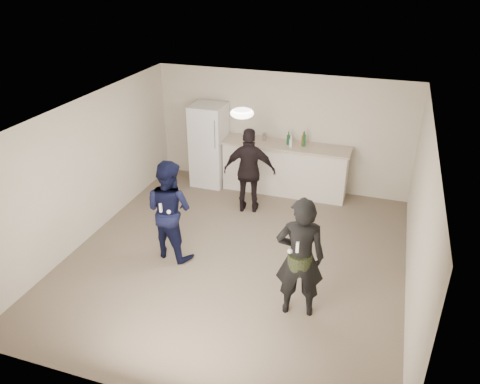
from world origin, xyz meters
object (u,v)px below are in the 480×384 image
(man, at_px, (169,210))
(woman, at_px, (300,258))
(spectator, at_px, (250,171))
(counter, at_px, (285,169))
(shaker, at_px, (264,137))
(fridge, at_px, (209,145))

(man, xyz_separation_m, woman, (2.33, -0.75, 0.05))
(man, xyz_separation_m, spectator, (0.80, 1.89, -0.01))
(counter, xyz_separation_m, shaker, (-0.49, 0.09, 0.65))
(fridge, height_order, spectator, fridge)
(fridge, distance_m, spectator, 1.54)
(shaker, bearing_deg, man, -104.42)
(woman, bearing_deg, counter, -84.91)
(man, height_order, woman, woman)
(counter, bearing_deg, man, -113.45)
(man, bearing_deg, fridge, -68.14)
(shaker, bearing_deg, spectator, -88.85)
(fridge, bearing_deg, counter, 2.38)
(spectator, bearing_deg, fridge, -48.24)
(counter, distance_m, fridge, 1.73)
(woman, bearing_deg, man, -29.08)
(man, relative_size, woman, 0.94)
(woman, bearing_deg, shaker, -78.64)
(man, bearing_deg, woman, 175.51)
(counter, bearing_deg, woman, -73.74)
(counter, distance_m, shaker, 0.82)
(shaker, bearing_deg, fridge, -172.18)
(woman, bearing_deg, spectator, -71.01)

